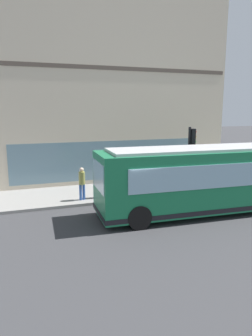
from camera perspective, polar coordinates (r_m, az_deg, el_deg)
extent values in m
plane|color=#38383A|center=(13.85, 4.09, -9.26)|extent=(120.00, 120.00, 0.00)
cube|color=gray|center=(17.89, -1.69, -4.32)|extent=(3.88, 40.00, 0.15)
cube|color=beige|center=(22.92, -6.34, 15.21)|extent=(7.69, 16.78, 13.04)
cube|color=brown|center=(19.42, -3.79, 17.98)|extent=(0.36, 16.45, 0.24)
cube|color=slate|center=(19.43, -3.50, 1.49)|extent=(0.12, 11.75, 2.40)
cube|color=#197247|center=(14.65, 14.45, -1.94)|extent=(3.00, 10.11, 2.70)
cube|color=silver|center=(14.41, 14.71, 3.54)|extent=(2.57, 9.10, 0.12)
cube|color=#8CB2C6|center=(12.76, -5.06, -1.44)|extent=(2.20, 0.19, 1.20)
cube|color=#8CB2C6|center=(15.65, 12.15, 0.46)|extent=(0.47, 8.19, 1.00)
cube|color=#8CB2C6|center=(13.52, 17.27, -1.41)|extent=(0.47, 8.19, 1.00)
cube|color=black|center=(14.94, 14.23, -6.32)|extent=(3.04, 10.16, 0.20)
cylinder|color=black|center=(14.55, -0.50, -6.15)|extent=(0.35, 1.01, 1.00)
cylinder|color=black|center=(12.47, 2.44, -9.12)|extent=(0.35, 1.01, 1.00)
cylinder|color=black|center=(17.72, 21.87, -3.84)|extent=(0.35, 1.01, 1.00)
cylinder|color=black|center=(17.74, 11.52, 1.59)|extent=(0.14, 0.14, 3.64)
cube|color=black|center=(17.68, 12.21, 5.68)|extent=(0.32, 0.24, 0.90)
sphere|color=red|center=(17.73, 12.61, 6.59)|extent=(0.20, 0.20, 0.20)
sphere|color=yellow|center=(17.75, 12.57, 5.68)|extent=(0.20, 0.20, 0.20)
sphere|color=green|center=(17.78, 12.53, 4.79)|extent=(0.20, 0.20, 0.20)
cylinder|color=gold|center=(21.14, 13.41, -1.26)|extent=(0.24, 0.24, 0.55)
sphere|color=gold|center=(21.07, 13.45, -0.32)|extent=(0.22, 0.22, 0.22)
cylinder|color=gold|center=(21.22, 13.80, -1.10)|extent=(0.10, 0.12, 0.10)
cylinder|color=gold|center=(21.27, 13.17, -1.04)|extent=(0.12, 0.10, 0.10)
cylinder|color=black|center=(18.05, 2.62, -2.63)|extent=(0.14, 0.14, 0.80)
cylinder|color=black|center=(18.15, 2.15, -2.55)|extent=(0.14, 0.14, 0.80)
cylinder|color=#B23338|center=(17.94, 2.40, -0.35)|extent=(0.32, 0.32, 0.64)
sphere|color=tan|center=(17.86, 2.42, 0.99)|extent=(0.22, 0.22, 0.22)
cylinder|color=#8C3F8C|center=(16.24, -4.99, -4.28)|extent=(0.14, 0.14, 0.75)
cylinder|color=#8C3F8C|center=(16.41, -4.85, -4.12)|extent=(0.14, 0.14, 0.75)
cylinder|color=black|center=(16.16, -4.96, -1.90)|extent=(0.32, 0.32, 0.60)
sphere|color=#9E704C|center=(16.08, -4.98, -0.51)|extent=(0.20, 0.20, 0.20)
cylinder|color=#3359A5|center=(16.01, -8.40, -4.46)|extent=(0.14, 0.14, 0.82)
cylinder|color=#3359A5|center=(16.08, -7.81, -4.38)|extent=(0.14, 0.14, 0.82)
cylinder|color=#99994C|center=(15.87, -8.18, -1.86)|extent=(0.32, 0.32, 0.65)
sphere|color=beige|center=(15.78, -8.22, -0.32)|extent=(0.22, 0.22, 0.22)
cube|color=#BF3F19|center=(19.28, 10.83, -1.79)|extent=(0.44, 0.40, 0.90)
cube|color=#8CB2C6|center=(19.35, 11.39, -1.22)|extent=(0.35, 0.03, 0.30)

